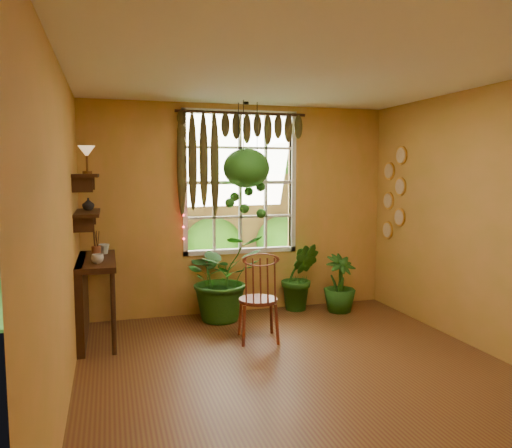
{
  "coord_description": "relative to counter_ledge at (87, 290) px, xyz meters",
  "views": [
    {
      "loc": [
        -1.65,
        -4.03,
        1.84
      ],
      "look_at": [
        -0.12,
        1.15,
        1.27
      ],
      "focal_mm": 35.0,
      "sensor_mm": 36.0,
      "label": 1
    }
  ],
  "objects": [
    {
      "name": "floor",
      "position": [
        1.91,
        -1.6,
        -0.55
      ],
      "size": [
        4.5,
        4.5,
        0.0
      ],
      "primitive_type": "plane",
      "color": "brown",
      "rests_on": "ground"
    },
    {
      "name": "ceiling",
      "position": [
        1.91,
        -1.6,
        2.15
      ],
      "size": [
        4.5,
        4.5,
        0.0
      ],
      "primitive_type": "plane",
      "rotation": [
        3.14,
        0.0,
        0.0
      ],
      "color": "white",
      "rests_on": "wall_back"
    },
    {
      "name": "wall_back",
      "position": [
        1.91,
        0.65,
        0.8
      ],
      "size": [
        4.0,
        0.0,
        4.0
      ],
      "primitive_type": "plane",
      "rotation": [
        1.57,
        0.0,
        0.0
      ],
      "color": "#CC8A45",
      "rests_on": "floor"
    },
    {
      "name": "wall_left",
      "position": [
        -0.09,
        -1.6,
        0.8
      ],
      "size": [
        0.0,
        4.5,
        4.5
      ],
      "primitive_type": "plane",
      "rotation": [
        1.57,
        0.0,
        1.57
      ],
      "color": "#CC8A45",
      "rests_on": "floor"
    },
    {
      "name": "wall_right",
      "position": [
        3.91,
        -1.6,
        0.8
      ],
      "size": [
        0.0,
        4.5,
        4.5
      ],
      "primitive_type": "plane",
      "rotation": [
        1.57,
        0.0,
        -1.57
      ],
      "color": "#CC8A45",
      "rests_on": "floor"
    },
    {
      "name": "window",
      "position": [
        1.91,
        0.68,
        1.15
      ],
      "size": [
        1.52,
        0.1,
        1.86
      ],
      "color": "silver",
      "rests_on": "wall_back"
    },
    {
      "name": "valance_vine",
      "position": [
        1.82,
        0.56,
        1.73
      ],
      "size": [
        1.7,
        0.12,
        1.1
      ],
      "color": "black",
      "rests_on": "window"
    },
    {
      "name": "string_lights",
      "position": [
        1.15,
        0.59,
        1.2
      ],
      "size": [
        0.03,
        0.03,
        1.54
      ],
      "primitive_type": null,
      "color": "#FF2633",
      "rests_on": "window"
    },
    {
      "name": "wall_plates",
      "position": [
        3.89,
        0.19,
        1.0
      ],
      "size": [
        0.04,
        0.32,
        1.1
      ],
      "primitive_type": null,
      "color": "#F7E6CA",
      "rests_on": "wall_right"
    },
    {
      "name": "counter_ledge",
      "position": [
        0.0,
        0.0,
        0.0
      ],
      "size": [
        0.4,
        1.2,
        0.9
      ],
      "color": "black",
      "rests_on": "floor"
    },
    {
      "name": "shelf_lower",
      "position": [
        0.03,
        0.0,
        0.85
      ],
      "size": [
        0.25,
        0.9,
        0.04
      ],
      "primitive_type": "cube",
      "color": "black",
      "rests_on": "wall_left"
    },
    {
      "name": "shelf_upper",
      "position": [
        0.03,
        0.0,
        1.25
      ],
      "size": [
        0.25,
        0.9,
        0.04
      ],
      "primitive_type": "cube",
      "color": "black",
      "rests_on": "wall_left"
    },
    {
      "name": "backyard",
      "position": [
        2.15,
        5.27,
        0.73
      ],
      "size": [
        14.0,
        10.0,
        12.0
      ],
      "color": "#295819",
      "rests_on": "ground"
    },
    {
      "name": "windsor_chair",
      "position": [
        1.79,
        -0.56,
        -0.22
      ],
      "size": [
        0.48,
        0.5,
        1.14
      ],
      "rotation": [
        0.0,
        0.0,
        -0.15
      ],
      "color": "maroon",
      "rests_on": "floor"
    },
    {
      "name": "potted_plant_left",
      "position": [
        1.58,
        0.31,
        -0.01
      ],
      "size": [
        1.14,
        1.04,
        1.08
      ],
      "primitive_type": "imported",
      "rotation": [
        0.0,
        0.0,
        0.23
      ],
      "color": "#154F15",
      "rests_on": "floor"
    },
    {
      "name": "potted_plant_mid",
      "position": [
        2.67,
        0.46,
        -0.1
      ],
      "size": [
        0.58,
        0.51,
        0.9
      ],
      "primitive_type": "imported",
      "rotation": [
        0.0,
        0.0,
        -0.26
      ],
      "color": "#154F15",
      "rests_on": "floor"
    },
    {
      "name": "potted_plant_right",
      "position": [
        3.14,
        0.23,
        -0.17
      ],
      "size": [
        0.52,
        0.52,
        0.75
      ],
      "primitive_type": "imported",
      "rotation": [
        0.0,
        0.0,
        0.27
      ],
      "color": "#154F15",
      "rests_on": "floor"
    },
    {
      "name": "hanging_basket",
      "position": [
        1.92,
        0.39,
        1.28
      ],
      "size": [
        0.58,
        0.58,
        1.46
      ],
      "color": "black",
      "rests_on": "ceiling"
    },
    {
      "name": "cup_a",
      "position": [
        0.13,
        -0.31,
        0.4
      ],
      "size": [
        0.13,
        0.13,
        0.1
      ],
      "primitive_type": "imported",
      "rotation": [
        0.0,
        0.0,
        0.02
      ],
      "color": "silver",
      "rests_on": "counter_ledge"
    },
    {
      "name": "cup_b",
      "position": [
        0.19,
        0.3,
        0.4
      ],
      "size": [
        0.12,
        0.12,
        0.11
      ],
      "primitive_type": "imported",
      "rotation": [
        0.0,
        0.0,
        -0.03
      ],
      "color": "beige",
      "rests_on": "counter_ledge"
    },
    {
      "name": "brush_jar",
      "position": [
        0.11,
        0.09,
        0.49
      ],
      "size": [
        0.1,
        0.1,
        0.37
      ],
      "color": "brown",
      "rests_on": "counter_ledge"
    },
    {
      "name": "shelf_vase",
      "position": [
        0.04,
        0.16,
        0.93
      ],
      "size": [
        0.14,
        0.14,
        0.14
      ],
      "primitive_type": "imported",
      "rotation": [
        0.0,
        0.0,
        -0.06
      ],
      "color": "#B2AD99",
      "rests_on": "shelf_lower"
    },
    {
      "name": "tiffany_lamp",
      "position": [
        0.05,
        -0.07,
        1.48
      ],
      "size": [
        0.18,
        0.18,
        0.29
      ],
      "color": "brown",
      "rests_on": "shelf_upper"
    }
  ]
}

